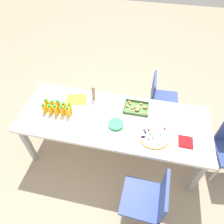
{
  "coord_description": "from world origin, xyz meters",
  "views": [
    {
      "loc": [
        0.31,
        -1.5,
        2.53
      ],
      "look_at": [
        -0.03,
        0.08,
        0.75
      ],
      "focal_mm": 32.08,
      "sensor_mm": 36.0,
      "label": 1
    }
  ],
  "objects": [
    {
      "name": "plate_stack",
      "position": [
        0.05,
        -0.09,
        0.75
      ],
      "size": [
        0.18,
        0.18,
        0.03
      ],
      "color": "#1E8C4C",
      "rests_on": "party_table"
    },
    {
      "name": "juice_bottle_7",
      "position": [
        -0.68,
        0.01,
        0.8
      ],
      "size": [
        0.06,
        0.06,
        0.14
      ],
      "color": "#FBAB14",
      "rests_on": "party_table"
    },
    {
      "name": "juice_bottle_4",
      "position": [
        -0.53,
        -0.07,
        0.8
      ],
      "size": [
        0.06,
        0.06,
        0.14
      ],
      "color": "#F9AA14",
      "rests_on": "party_table"
    },
    {
      "name": "juice_bottle_8",
      "position": [
        -0.61,
        0.0,
        0.79
      ],
      "size": [
        0.06,
        0.06,
        0.13
      ],
      "color": "#F9AC14",
      "rests_on": "party_table"
    },
    {
      "name": "napkin_stack",
      "position": [
        0.82,
        -0.17,
        0.74
      ],
      "size": [
        0.15,
        0.15,
        0.02
      ],
      "primitive_type": "cube",
      "color": "red",
      "rests_on": "party_table"
    },
    {
      "name": "juice_bottle_3",
      "position": [
        -0.6,
        -0.06,
        0.8
      ],
      "size": [
        0.06,
        0.06,
        0.14
      ],
      "color": "#FAAD14",
      "rests_on": "party_table"
    },
    {
      "name": "cardboard_tube",
      "position": [
        -0.32,
        0.28,
        0.83
      ],
      "size": [
        0.04,
        0.04,
        0.2
      ],
      "primitive_type": "cylinder",
      "color": "#9E7A56",
      "rests_on": "party_table"
    },
    {
      "name": "chair_near_right",
      "position": [
        0.52,
        -0.75,
        0.5
      ],
      "size": [
        0.42,
        0.42,
        0.83
      ],
      "rotation": [
        0.0,
        0.0,
        1.53
      ],
      "color": "#33478C",
      "rests_on": "ground_plane"
    },
    {
      "name": "juice_bottle_1",
      "position": [
        -0.75,
        -0.07,
        0.8
      ],
      "size": [
        0.06,
        0.06,
        0.14
      ],
      "color": "#FAB014",
      "rests_on": "party_table"
    },
    {
      "name": "chair_far_right",
      "position": [
        0.55,
        0.74,
        0.5
      ],
      "size": [
        0.42,
        0.42,
        0.83
      ],
      "rotation": [
        0.0,
        0.0,
        -1.53
      ],
      "color": "#33478C",
      "rests_on": "ground_plane"
    },
    {
      "name": "juice_bottle_5",
      "position": [
        -0.83,
        0.01,
        0.79
      ],
      "size": [
        0.06,
        0.06,
        0.13
      ],
      "color": "#F9AD14",
      "rests_on": "party_table"
    },
    {
      "name": "juice_bottle_9",
      "position": [
        -0.53,
        0.0,
        0.79
      ],
      "size": [
        0.05,
        0.05,
        0.13
      ],
      "color": "#F8AC14",
      "rests_on": "party_table"
    },
    {
      "name": "juice_bottle_0",
      "position": [
        -0.83,
        -0.07,
        0.79
      ],
      "size": [
        0.05,
        0.05,
        0.13
      ],
      "color": "#FAAD14",
      "rests_on": "party_table"
    },
    {
      "name": "paper_folder",
      "position": [
        -0.53,
        0.21,
        0.73
      ],
      "size": [
        0.31,
        0.26,
        0.01
      ],
      "primitive_type": "cube",
      "rotation": [
        0.0,
        0.0,
        0.28
      ],
      "color": "yellow",
      "rests_on": "party_table"
    },
    {
      "name": "snack_tray",
      "position": [
        0.25,
        0.22,
        0.74
      ],
      "size": [
        0.3,
        0.23,
        0.04
      ],
      "color": "#477238",
      "rests_on": "party_table"
    },
    {
      "name": "fruit_pizza",
      "position": [
        0.48,
        -0.15,
        0.74
      ],
      "size": [
        0.36,
        0.36,
        0.05
      ],
      "color": "tan",
      "rests_on": "party_table"
    },
    {
      "name": "ground_plane",
      "position": [
        0.0,
        0.0,
        0.0
      ],
      "size": [
        12.0,
        12.0,
        0.0
      ],
      "primitive_type": "plane",
      "color": "tan"
    },
    {
      "name": "juice_bottle_2",
      "position": [
        -0.68,
        -0.07,
        0.8
      ],
      "size": [
        0.06,
        0.06,
        0.15
      ],
      "color": "#F8AD14",
      "rests_on": "party_table"
    },
    {
      "name": "party_table",
      "position": [
        0.0,
        0.0,
        0.67
      ],
      "size": [
        2.25,
        0.84,
        0.73
      ],
      "color": "white",
      "rests_on": "ground_plane"
    },
    {
      "name": "juice_bottle_6",
      "position": [
        -0.75,
        0.0,
        0.79
      ],
      "size": [
        0.06,
        0.06,
        0.13
      ],
      "color": "#F9AE14",
      "rests_on": "party_table"
    }
  ]
}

